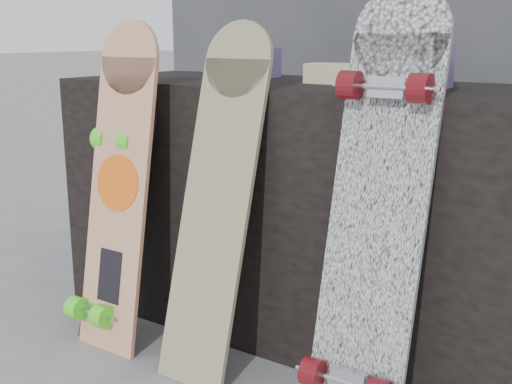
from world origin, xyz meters
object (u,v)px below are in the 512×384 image
Objects in this scene: longboard_geisha at (120,178)px; longboard_celtic at (218,191)px; longboard_cascadia at (377,204)px; skateboard_dark at (115,211)px; vendor_table at (305,207)px.

longboard_geisha is 0.35m from longboard_celtic.
longboard_celtic is at bearing -177.71° from longboard_cascadia.
longboard_celtic is 1.23× the size of skateboard_dark.
skateboard_dark reaches higher than vendor_table.
longboard_cascadia reaches higher than longboard_celtic.
longboard_cascadia is (0.46, 0.02, 0.03)m from longboard_celtic.
longboard_geisha is 1.23× the size of skateboard_dark.
longboard_celtic reaches higher than vendor_table.
vendor_table is at bearing 137.67° from longboard_cascadia.
longboard_celtic is 0.92× the size of longboard_cascadia.
longboard_cascadia reaches higher than longboard_geisha.
skateboard_dark is at bearing -177.37° from longboard_celtic.
vendor_table is at bearing 82.15° from longboard_celtic.
longboard_cascadia is (0.81, 0.06, 0.03)m from longboard_geisha.
vendor_table is 1.62× the size of longboard_celtic.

